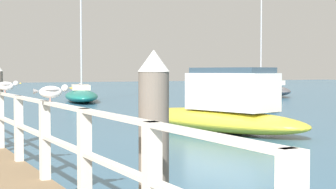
# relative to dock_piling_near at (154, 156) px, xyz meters

# --- Properties ---
(dock_piling_near) EXTENTS (0.29, 0.29, 1.97)m
(dock_piling_near) POSITION_rel_dock_piling_near_xyz_m (0.00, 0.00, 0.00)
(dock_piling_near) COLOR #6B6056
(dock_piling_near) RESTS_ON ground_plane
(seagull_foreground) EXTENTS (0.48, 0.21, 0.21)m
(seagull_foreground) POSITION_rel_dock_piling_near_xyz_m (-0.37, 2.10, 0.53)
(seagull_foreground) COLOR white
(seagull_foreground) RESTS_ON pier_railing
(seagull_background) EXTENTS (0.46, 0.24, 0.21)m
(seagull_background) POSITION_rel_dock_piling_near_xyz_m (-0.37, 4.99, 0.53)
(seagull_background) COLOR white
(seagull_background) RESTS_ON pier_railing
(boat_0) EXTENTS (4.41, 7.96, 10.40)m
(boat_0) POSITION_rel_dock_piling_near_xyz_m (21.30, 25.38, -0.51)
(boat_0) COLOR #4C4C51
(boat_0) RESTS_ON ground_plane
(boat_2) EXTENTS (3.05, 4.83, 1.31)m
(boat_2) POSITION_rel_dock_piling_near_xyz_m (12.86, 15.28, -0.56)
(boat_2) COLOR white
(boat_2) RESTS_ON ground_plane
(boat_3) EXTENTS (3.49, 6.69, 1.88)m
(boat_3) POSITION_rel_dock_piling_near_xyz_m (6.35, 8.45, -0.37)
(boat_3) COLOR gold
(boat_3) RESTS_ON ground_plane
(boat_4) EXTENTS (3.49, 6.70, 8.54)m
(boat_4) POSITION_rel_dock_piling_near_xyz_m (7.59, 24.76, -0.58)
(boat_4) COLOR #197266
(boat_4) RESTS_ON ground_plane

